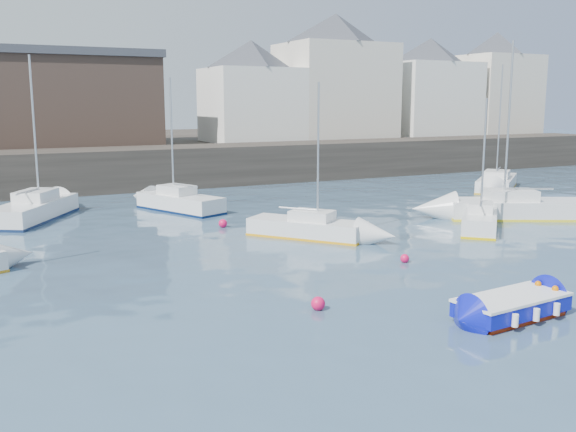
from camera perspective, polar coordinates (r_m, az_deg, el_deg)
name	(u,v)px	position (r m, az deg, el deg)	size (l,w,h in m)	color
water	(483,339)	(18.63, 16.96, -10.44)	(220.00, 220.00, 0.00)	#2D4760
quay_wall	(152,168)	(49.31, -12.02, 4.23)	(90.00, 5.00, 3.00)	#28231E
land_strip	(105,152)	(66.84, -15.92, 5.49)	(90.00, 32.00, 2.80)	#28231E
bldg_east_a	(335,76)	(63.37, 4.22, 12.32)	(13.36, 13.36, 11.80)	beige
bldg_east_b	(429,87)	(69.19, 12.44, 11.15)	(11.88, 11.88, 9.95)	white
bldg_east_c	(495,83)	(75.15, 17.92, 11.19)	(11.14, 11.14, 10.95)	beige
bldg_east_d	(252,90)	(58.80, -3.26, 11.09)	(11.14, 11.14, 8.95)	white
warehouse	(50,99)	(55.87, -20.38, 9.76)	(16.40, 10.40, 7.60)	#3D2D26
blue_dinghy	(512,306)	(20.48, 19.27, -7.54)	(3.80, 2.10, 0.70)	maroon
sailboat_b	(307,227)	(30.60, 1.72, -1.03)	(4.92, 5.57, 7.28)	silver
sailboat_c	(480,220)	(33.71, 16.70, -0.36)	(4.62, 4.67, 6.56)	silver
sailboat_d	(516,208)	(37.72, 19.61, 0.68)	(7.78, 5.59, 9.59)	silver
sailboat_f	(180,202)	(38.48, -9.59, 1.26)	(4.09, 6.25, 7.77)	silver
sailboat_g	(497,182)	(49.72, 18.07, 2.85)	(6.89, 6.29, 8.97)	silver
sailboat_h	(34,209)	(37.74, -21.63, 0.55)	(5.45, 7.04, 8.87)	silver
buoy_near	(318,310)	(20.24, 2.69, -8.32)	(0.45, 0.45, 0.45)	#E10E4A
buoy_mid	(405,262)	(26.38, 10.32, -4.07)	(0.36, 0.36, 0.36)	#E10E4A
buoy_far	(223,227)	(33.27, -5.80, -1.00)	(0.44, 0.44, 0.44)	#E10E4A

